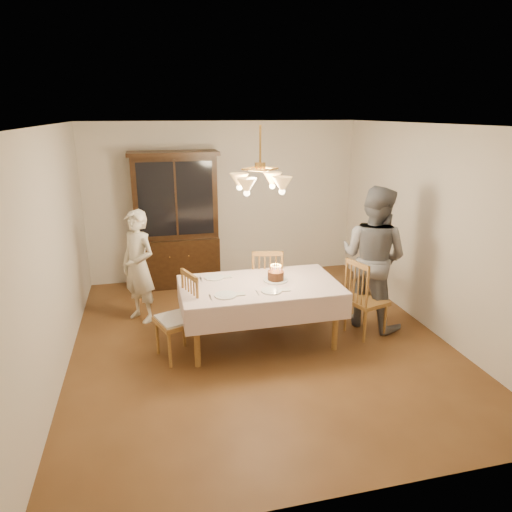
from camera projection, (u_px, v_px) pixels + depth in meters
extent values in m
plane|color=#533217|center=(260.00, 340.00, 5.71)|extent=(5.00, 5.00, 0.00)
plane|color=white|center=(260.00, 125.00, 4.92)|extent=(5.00, 5.00, 0.00)
plane|color=beige|center=(224.00, 201.00, 7.63)|extent=(4.50, 0.00, 4.50)
plane|color=beige|center=(351.00, 340.00, 3.00)|extent=(4.50, 0.00, 4.50)
plane|color=beige|center=(54.00, 254.00, 4.82)|extent=(0.00, 5.00, 5.00)
plane|color=beige|center=(431.00, 230.00, 5.82)|extent=(0.00, 5.00, 5.00)
cube|color=brown|center=(260.00, 286.00, 5.49)|extent=(1.80, 1.00, 0.04)
cube|color=silver|center=(260.00, 284.00, 5.48)|extent=(1.90, 1.10, 0.01)
cylinder|color=brown|center=(197.00, 338.00, 5.03)|extent=(0.07, 0.07, 0.71)
cylinder|color=brown|center=(335.00, 322.00, 5.40)|extent=(0.07, 0.07, 0.71)
cylinder|color=brown|center=(190.00, 307.00, 5.81)|extent=(0.07, 0.07, 0.71)
cylinder|color=brown|center=(311.00, 296.00, 6.17)|extent=(0.07, 0.07, 0.71)
cube|color=black|center=(179.00, 261.00, 7.47)|extent=(1.30, 0.50, 0.80)
cube|color=black|center=(175.00, 197.00, 7.20)|extent=(1.30, 0.40, 1.30)
cube|color=black|center=(176.00, 199.00, 7.02)|extent=(1.14, 0.01, 1.14)
cube|color=black|center=(173.00, 153.00, 6.95)|extent=(1.38, 0.54, 0.06)
cube|color=brown|center=(266.00, 285.00, 6.28)|extent=(0.51, 0.50, 0.05)
cube|color=brown|center=(268.00, 254.00, 5.94)|extent=(0.40, 0.11, 0.06)
cylinder|color=brown|center=(278.00, 296.00, 6.52)|extent=(0.04, 0.04, 0.43)
cylinder|color=brown|center=(253.00, 297.00, 6.51)|extent=(0.04, 0.04, 0.43)
cylinder|color=brown|center=(280.00, 306.00, 6.20)|extent=(0.04, 0.04, 0.43)
cylinder|color=brown|center=(254.00, 306.00, 6.18)|extent=(0.04, 0.04, 0.43)
cube|color=brown|center=(176.00, 321.00, 5.21)|extent=(0.55, 0.56, 0.05)
cube|color=brown|center=(189.00, 275.00, 5.15)|extent=(0.17, 0.39, 0.06)
cylinder|color=brown|center=(157.00, 337.00, 5.33)|extent=(0.04, 0.04, 0.43)
cylinder|color=brown|center=(170.00, 350.00, 5.05)|extent=(0.04, 0.04, 0.43)
cylinder|color=brown|center=(184.00, 330.00, 5.51)|extent=(0.04, 0.04, 0.43)
cylinder|color=brown|center=(197.00, 342.00, 5.23)|extent=(0.04, 0.04, 0.43)
cube|color=beige|center=(176.00, 318.00, 5.20)|extent=(0.49, 0.51, 0.03)
cube|color=brown|center=(366.00, 301.00, 5.77)|extent=(0.53, 0.54, 0.05)
cube|color=brown|center=(358.00, 264.00, 5.52)|extent=(0.15, 0.39, 0.06)
cylinder|color=brown|center=(385.00, 320.00, 5.77)|extent=(0.04, 0.04, 0.43)
cylinder|color=brown|center=(365.00, 310.00, 6.07)|extent=(0.04, 0.04, 0.43)
cylinder|color=brown|center=(365.00, 326.00, 5.61)|extent=(0.04, 0.04, 0.43)
cylinder|color=brown|center=(345.00, 316.00, 5.91)|extent=(0.04, 0.04, 0.43)
imported|color=beige|center=(139.00, 267.00, 6.07)|extent=(0.64, 0.66, 1.53)
imported|color=slate|center=(373.00, 258.00, 5.90)|extent=(1.10, 1.15, 1.86)
cylinder|color=white|center=(276.00, 280.00, 5.59)|extent=(0.30, 0.30, 0.01)
cylinder|color=#381B0C|center=(276.00, 275.00, 5.57)|extent=(0.20, 0.20, 0.11)
cylinder|color=#598CD8|center=(281.00, 268.00, 5.56)|extent=(0.01, 0.01, 0.07)
sphere|color=#FFB23F|center=(281.00, 265.00, 5.55)|extent=(0.01, 0.01, 0.01)
cylinder|color=pink|center=(279.00, 268.00, 5.58)|extent=(0.01, 0.01, 0.07)
sphere|color=#FFB23F|center=(280.00, 264.00, 5.57)|extent=(0.01, 0.01, 0.01)
cylinder|color=#EACC66|center=(278.00, 267.00, 5.60)|extent=(0.01, 0.01, 0.07)
sphere|color=#FFB23F|center=(278.00, 264.00, 5.58)|extent=(0.01, 0.01, 0.01)
cylinder|color=#598CD8|center=(276.00, 267.00, 5.60)|extent=(0.01, 0.01, 0.07)
sphere|color=#FFB23F|center=(276.00, 264.00, 5.59)|extent=(0.01, 0.01, 0.01)
cylinder|color=pink|center=(274.00, 267.00, 5.59)|extent=(0.01, 0.01, 0.07)
sphere|color=#FFB23F|center=(274.00, 264.00, 5.58)|extent=(0.01, 0.01, 0.01)
cylinder|color=#EACC66|center=(272.00, 268.00, 5.58)|extent=(0.01, 0.01, 0.07)
sphere|color=#FFB23F|center=(272.00, 264.00, 5.57)|extent=(0.01, 0.01, 0.01)
cylinder|color=#598CD8|center=(271.00, 268.00, 5.56)|extent=(0.01, 0.01, 0.07)
sphere|color=#FFB23F|center=(271.00, 265.00, 5.54)|extent=(0.01, 0.01, 0.01)
cylinder|color=pink|center=(271.00, 269.00, 5.53)|extent=(0.01, 0.01, 0.07)
sphere|color=#FFB23F|center=(271.00, 266.00, 5.52)|extent=(0.01, 0.01, 0.01)
cylinder|color=#EACC66|center=(272.00, 270.00, 5.51)|extent=(0.01, 0.01, 0.07)
sphere|color=#FFB23F|center=(272.00, 266.00, 5.50)|extent=(0.01, 0.01, 0.01)
cylinder|color=#598CD8|center=(274.00, 270.00, 5.49)|extent=(0.01, 0.01, 0.07)
sphere|color=#FFB23F|center=(274.00, 267.00, 5.48)|extent=(0.01, 0.01, 0.01)
cylinder|color=pink|center=(276.00, 270.00, 5.49)|extent=(0.01, 0.01, 0.07)
sphere|color=#FFB23F|center=(276.00, 267.00, 5.48)|extent=(0.01, 0.01, 0.01)
cylinder|color=#EACC66|center=(278.00, 270.00, 5.49)|extent=(0.01, 0.01, 0.07)
sphere|color=#FFB23F|center=(278.00, 267.00, 5.48)|extent=(0.01, 0.01, 0.01)
cylinder|color=#598CD8|center=(280.00, 270.00, 5.51)|extent=(0.01, 0.01, 0.07)
sphere|color=#FFB23F|center=(280.00, 266.00, 5.50)|extent=(0.01, 0.01, 0.01)
cylinder|color=pink|center=(281.00, 269.00, 5.53)|extent=(0.01, 0.01, 0.07)
sphere|color=#FFB23F|center=(281.00, 266.00, 5.52)|extent=(0.01, 0.01, 0.01)
cylinder|color=white|center=(226.00, 295.00, 5.13)|extent=(0.25, 0.25, 0.02)
cube|color=silver|center=(210.00, 297.00, 5.09)|extent=(0.01, 0.16, 0.01)
cube|color=beige|center=(240.00, 294.00, 5.16)|extent=(0.10, 0.10, 0.01)
cylinder|color=white|center=(272.00, 291.00, 5.25)|extent=(0.24, 0.24, 0.02)
cube|color=silver|center=(257.00, 292.00, 5.22)|extent=(0.01, 0.16, 0.01)
cube|color=beige|center=(285.00, 290.00, 5.29)|extent=(0.10, 0.10, 0.01)
cylinder|color=white|center=(214.00, 277.00, 5.67)|extent=(0.24, 0.24, 0.02)
cube|color=silver|center=(201.00, 279.00, 5.64)|extent=(0.01, 0.16, 0.01)
cube|color=beige|center=(227.00, 277.00, 5.71)|extent=(0.10, 0.10, 0.01)
cylinder|color=#BF8C3F|center=(260.00, 144.00, 4.98)|extent=(0.02, 0.02, 0.40)
cylinder|color=#BF8C3F|center=(260.00, 167.00, 5.06)|extent=(0.12, 0.12, 0.10)
cone|color=#D8994C|center=(272.00, 180.00, 5.34)|extent=(0.22, 0.22, 0.18)
sphere|color=#FFD899|center=(272.00, 186.00, 5.36)|extent=(0.07, 0.07, 0.07)
cone|color=#D8994C|center=(239.00, 181.00, 5.25)|extent=(0.22, 0.22, 0.18)
sphere|color=#FFD899|center=(239.00, 187.00, 5.28)|extent=(0.07, 0.07, 0.07)
cone|color=#D8994C|center=(247.00, 187.00, 4.89)|extent=(0.22, 0.22, 0.18)
sphere|color=#FFD899|center=(247.00, 193.00, 4.91)|extent=(0.07, 0.07, 0.07)
cone|color=#D8994C|center=(282.00, 185.00, 4.97)|extent=(0.22, 0.22, 0.18)
sphere|color=#FFD899|center=(282.00, 192.00, 5.00)|extent=(0.07, 0.07, 0.07)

